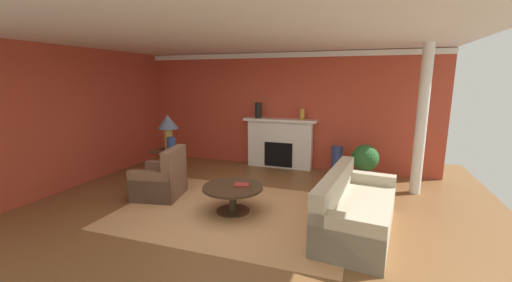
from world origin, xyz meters
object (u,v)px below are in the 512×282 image
Objects in this scene: vase_mantel_left at (258,110)px; vase_tall_corner at (337,161)px; potted_plant at (365,161)px; vase_mantel_right at (302,114)px; coffee_table at (233,193)px; side_table at (170,163)px; vase_on_side_table at (172,144)px; armchair_near_window at (161,181)px; table_lamp at (168,125)px; sofa at (355,211)px; fireplace at (280,145)px.

vase_tall_corner is at bearing -7.21° from vase_mantel_left.
vase_mantel_right is at bearing 159.30° from potted_plant.
vase_mantel_left is (-0.53, 2.86, 1.08)m from coffee_table.
side_table is at bearing 150.81° from coffee_table.
vase_on_side_table is at bearing -141.42° from vase_mantel_right.
vase_mantel_left is (-1.98, 0.25, 1.07)m from vase_tall_corner.
vase_mantel_left reaches higher than side_table.
vase_mantel_left is at bearing 69.42° from armchair_near_window.
coffee_table is 1.33× the size of table_lamp.
potted_plant is at bearing 87.26° from sofa.
sofa is at bearing -0.37° from coffee_table.
table_lamp reaches higher than armchair_near_window.
fireplace reaches higher than vase_tall_corner.
vase_mantel_left is 2.35m from vase_on_side_table.
table_lamp is at bearing 164.14° from sofa.
vase_mantel_left is 1.43× the size of vase_mantel_right.
vase_on_side_table is at bearing -160.86° from potted_plant.
vase_mantel_left reaches higher than armchair_near_window.
side_table is at bearing -163.09° from potted_plant.
vase_on_side_table is (0.15, -0.12, 0.45)m from side_table.
vase_mantel_right is (-1.36, 2.88, 1.06)m from sofa.
sofa is 3.95m from vase_mantel_left.
table_lamp reaches higher than vase_tall_corner.
fireplace is 2.57× the size of side_table.
sofa reaches higher than vase_tall_corner.
vase_mantel_left is at bearing -174.85° from fireplace.
coffee_table is 3.11m from vase_mantel_left.
vase_mantel_left reaches higher than vase_mantel_right.
sofa is at bearing -56.81° from fireplace.
vase_on_side_table is (-0.27, 0.78, 0.54)m from armchair_near_window.
side_table is 3.23m from vase_mantel_right.
side_table is (-3.89, 1.10, 0.10)m from sofa.
sofa reaches higher than side_table.
potted_plant reaches higher than coffee_table.
armchair_near_window is at bearing -71.21° from vase_on_side_table.
side_table is 1.83× the size of vase_mantel_left.
fireplace is at bearing 163.31° from potted_plant.
coffee_table is 3.09m from vase_mantel_right.
vase_mantel_left is at bearing 172.79° from vase_tall_corner.
vase_mantel_left is at bearing 167.79° from potted_plant.
table_lamp is at bearing -155.86° from vase_tall_corner.
sofa is at bearing -92.74° from potted_plant.
armchair_near_window is at bearing -128.18° from vase_mantel_right.
fireplace is at bearing 168.13° from vase_tall_corner.
coffee_table is 2.11m from vase_on_side_table.
coffee_table is 1.43× the size of side_table.
vase_on_side_table is (-1.82, -1.94, 0.27)m from fireplace.
armchair_near_window is 0.99m from vase_on_side_table.
fireplace is at bearing 42.73° from table_lamp.
potted_plant is at bearing 16.91° from table_lamp.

